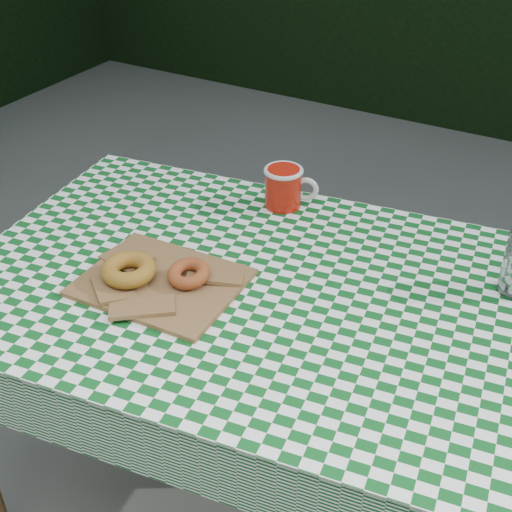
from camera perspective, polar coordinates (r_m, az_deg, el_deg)
The scene contains 6 objects.
table at distance 1.69m, azimuth -0.10°, elevation -12.73°, with size 1.22×0.82×0.75m, color brown.
tablecloth at distance 1.44m, azimuth -0.12°, elevation -2.37°, with size 1.24×0.84×0.01m, color #0B4A19.
paper_bag at distance 1.45m, azimuth -7.86°, elevation -2.08°, with size 0.32×0.26×0.02m, color brown.
bagel_front at distance 1.44m, azimuth -10.53°, elevation -1.13°, with size 0.11×0.11×0.04m, color olive.
bagel_back at distance 1.42m, azimuth -5.60°, elevation -1.45°, with size 0.09×0.09×0.03m, color brown.
coffee_mug at distance 1.69m, azimuth 2.26°, elevation 5.70°, with size 0.18×0.18×0.10m, color #A8180A, non-canonical shape.
Camera 1 is at (0.51, -0.92, 1.61)m, focal length 48.27 mm.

